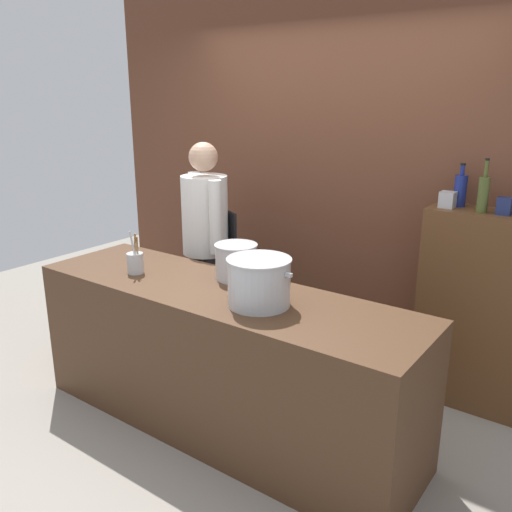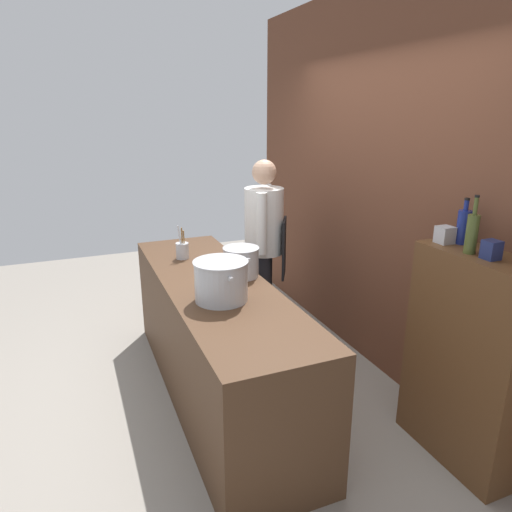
{
  "view_description": "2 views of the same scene",
  "coord_description": "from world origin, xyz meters",
  "px_view_note": "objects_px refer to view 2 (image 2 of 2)",
  "views": [
    {
      "loc": [
        1.9,
        -2.26,
        2.0
      ],
      "look_at": [
        0.01,
        0.34,
        1.02
      ],
      "focal_mm": 38.01,
      "sensor_mm": 36.0,
      "label": 1
    },
    {
      "loc": [
        2.93,
        -0.88,
        2.06
      ],
      "look_at": [
        0.01,
        0.31,
        1.06
      ],
      "focal_mm": 32.52,
      "sensor_mm": 36.0,
      "label": 2
    }
  ],
  "objects_px": {
    "stockpot_small": "(241,262)",
    "utensil_crock": "(182,250)",
    "spice_tin_navy": "(491,250)",
    "wine_bottle_cobalt": "(463,226)",
    "stockpot_large": "(221,281)",
    "spice_tin_silver": "(445,235)",
    "wine_bottle_olive": "(472,233)",
    "chef": "(264,239)"
  },
  "relations": [
    {
      "from": "stockpot_small",
      "to": "utensil_crock",
      "type": "bearing_deg",
      "value": -152.95
    },
    {
      "from": "utensil_crock",
      "to": "spice_tin_navy",
      "type": "height_order",
      "value": "spice_tin_navy"
    },
    {
      "from": "wine_bottle_cobalt",
      "to": "spice_tin_navy",
      "type": "xyz_separation_m",
      "value": [
        0.29,
        -0.09,
        -0.05
      ]
    },
    {
      "from": "stockpot_large",
      "to": "wine_bottle_cobalt",
      "type": "height_order",
      "value": "wine_bottle_cobalt"
    },
    {
      "from": "stockpot_large",
      "to": "spice_tin_navy",
      "type": "xyz_separation_m",
      "value": [
        0.92,
        1.2,
        0.32
      ]
    },
    {
      "from": "spice_tin_silver",
      "to": "spice_tin_navy",
      "type": "bearing_deg",
      "value": -0.37
    },
    {
      "from": "stockpot_large",
      "to": "wine_bottle_olive",
      "type": "relative_size",
      "value": 1.26
    },
    {
      "from": "spice_tin_navy",
      "to": "utensil_crock",
      "type": "bearing_deg",
      "value": -146.66
    },
    {
      "from": "utensil_crock",
      "to": "wine_bottle_olive",
      "type": "bearing_deg",
      "value": 34.72
    },
    {
      "from": "utensil_crock",
      "to": "spice_tin_navy",
      "type": "bearing_deg",
      "value": 33.34
    },
    {
      "from": "stockpot_large",
      "to": "utensil_crock",
      "type": "distance_m",
      "value": 0.95
    },
    {
      "from": "wine_bottle_olive",
      "to": "spice_tin_navy",
      "type": "height_order",
      "value": "wine_bottle_olive"
    },
    {
      "from": "wine_bottle_cobalt",
      "to": "spice_tin_silver",
      "type": "distance_m",
      "value": 0.11
    },
    {
      "from": "stockpot_large",
      "to": "stockpot_small",
      "type": "distance_m",
      "value": 0.46
    },
    {
      "from": "stockpot_large",
      "to": "stockpot_small",
      "type": "bearing_deg",
      "value": 143.53
    },
    {
      "from": "utensil_crock",
      "to": "spice_tin_silver",
      "type": "xyz_separation_m",
      "value": [
        1.53,
        1.23,
        0.38
      ]
    },
    {
      "from": "stockpot_small",
      "to": "utensil_crock",
      "type": "relative_size",
      "value": 1.16
    },
    {
      "from": "spice_tin_navy",
      "to": "spice_tin_silver",
      "type": "xyz_separation_m",
      "value": [
        -0.33,
        0.0,
        -0.0
      ]
    },
    {
      "from": "chef",
      "to": "wine_bottle_cobalt",
      "type": "height_order",
      "value": "chef"
    },
    {
      "from": "stockpot_small",
      "to": "spice_tin_navy",
      "type": "height_order",
      "value": "spice_tin_navy"
    },
    {
      "from": "chef",
      "to": "spice_tin_navy",
      "type": "distance_m",
      "value": 2.03
    },
    {
      "from": "chef",
      "to": "utensil_crock",
      "type": "xyz_separation_m",
      "value": [
        0.07,
        -0.76,
        0.01
      ]
    },
    {
      "from": "spice_tin_navy",
      "to": "stockpot_large",
      "type": "bearing_deg",
      "value": -127.4
    },
    {
      "from": "stockpot_large",
      "to": "wine_bottle_olive",
      "type": "height_order",
      "value": "wine_bottle_olive"
    },
    {
      "from": "chef",
      "to": "stockpot_small",
      "type": "distance_m",
      "value": 0.8
    },
    {
      "from": "stockpot_small",
      "to": "spice_tin_silver",
      "type": "height_order",
      "value": "spice_tin_silver"
    },
    {
      "from": "chef",
      "to": "stockpot_large",
      "type": "distance_m",
      "value": 1.25
    },
    {
      "from": "wine_bottle_olive",
      "to": "spice_tin_silver",
      "type": "relative_size",
      "value": 3.2
    },
    {
      "from": "stockpot_small",
      "to": "wine_bottle_olive",
      "type": "distance_m",
      "value": 1.54
    },
    {
      "from": "wine_bottle_cobalt",
      "to": "wine_bottle_olive",
      "type": "relative_size",
      "value": 0.84
    },
    {
      "from": "stockpot_small",
      "to": "wine_bottle_cobalt",
      "type": "height_order",
      "value": "wine_bottle_cobalt"
    },
    {
      "from": "stockpot_small",
      "to": "wine_bottle_olive",
      "type": "height_order",
      "value": "wine_bottle_olive"
    },
    {
      "from": "stockpot_small",
      "to": "chef",
      "type": "bearing_deg",
      "value": 144.5
    },
    {
      "from": "chef",
      "to": "spice_tin_navy",
      "type": "height_order",
      "value": "chef"
    },
    {
      "from": "chef",
      "to": "spice_tin_silver",
      "type": "xyz_separation_m",
      "value": [
        1.6,
        0.47,
        0.39
      ]
    },
    {
      "from": "wine_bottle_cobalt",
      "to": "chef",
      "type": "bearing_deg",
      "value": -161.22
    },
    {
      "from": "chef",
      "to": "stockpot_large",
      "type": "xyz_separation_m",
      "value": [
        1.01,
        -0.73,
        0.07
      ]
    },
    {
      "from": "wine_bottle_cobalt",
      "to": "wine_bottle_olive",
      "type": "bearing_deg",
      "value": -33.41
    },
    {
      "from": "chef",
      "to": "wine_bottle_olive",
      "type": "bearing_deg",
      "value": -137.38
    },
    {
      "from": "chef",
      "to": "spice_tin_silver",
      "type": "height_order",
      "value": "chef"
    },
    {
      "from": "wine_bottle_olive",
      "to": "spice_tin_navy",
      "type": "relative_size",
      "value": 3.16
    },
    {
      "from": "wine_bottle_olive",
      "to": "spice_tin_silver",
      "type": "xyz_separation_m",
      "value": [
        -0.21,
        0.02,
        -0.07
      ]
    }
  ]
}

